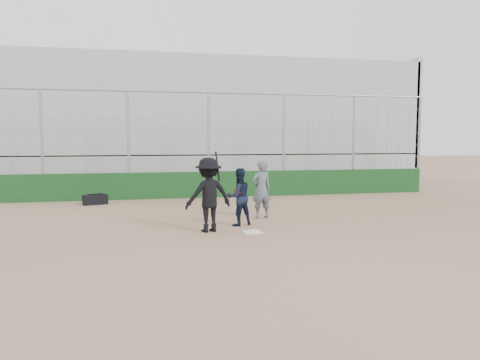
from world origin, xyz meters
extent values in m
plane|color=brown|center=(0.00, 0.00, 0.00)|extent=(90.00, 90.00, 0.00)
cube|color=white|center=(0.00, 0.00, 0.01)|extent=(0.44, 0.44, 0.02)
cube|color=#123916|center=(0.00, 7.00, 0.50)|extent=(18.00, 0.25, 1.00)
cylinder|color=gray|center=(0.00, 7.00, 2.00)|extent=(0.10, 0.10, 4.00)
cylinder|color=gray|center=(9.00, 7.00, 2.00)|extent=(0.10, 0.10, 4.00)
cylinder|color=gray|center=(0.00, 7.00, 4.00)|extent=(18.00, 0.07, 0.07)
cube|color=#9F9F9F|center=(0.00, 11.95, 0.80)|extent=(20.00, 6.70, 1.60)
cube|color=#9F9F9F|center=(0.00, 11.95, 3.70)|extent=(20.00, 6.70, 4.20)
cube|color=#9F9F9F|center=(10.00, 11.95, 2.90)|extent=(0.25, 6.70, 6.10)
cylinder|color=gray|center=(0.00, 15.10, 6.80)|extent=(20.00, 0.06, 0.06)
imported|color=black|center=(-1.01, 0.35, 0.90)|extent=(1.29, 0.93, 1.80)
cylinder|color=black|center=(-0.76, 0.50, 1.59)|extent=(0.07, 0.57, 0.71)
imported|color=black|center=(-0.13, 0.95, 0.49)|extent=(0.88, 0.79, 0.98)
sphere|color=maroon|center=(-0.13, 0.95, 0.89)|extent=(0.28, 0.28, 0.28)
imported|color=#4F5864|center=(0.74, 1.94, 0.74)|extent=(0.68, 0.53, 1.48)
cube|color=black|center=(-4.13, 5.82, 0.17)|extent=(0.86, 0.58, 0.34)
cylinder|color=black|center=(-4.13, 5.82, 0.36)|extent=(0.50, 0.21, 0.04)
camera|label=1|loc=(-2.66, -10.79, 2.25)|focal=35.00mm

